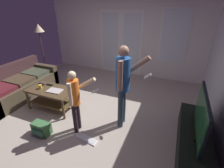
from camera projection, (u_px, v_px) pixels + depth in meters
ground_plane at (83, 115)px, 3.68m from camera, size 5.25×5.53×0.02m
wall_back_with_doors at (125, 37)px, 5.37m from camera, size 5.25×0.09×2.53m
leather_couch at (19, 86)px, 4.33m from camera, size 0.86×1.98×0.81m
coffee_table at (52, 94)px, 3.77m from camera, size 1.05×0.57×0.49m
tv_stand at (193, 143)px, 2.68m from camera, size 0.47×1.77×0.39m
flat_screen_tv at (201, 116)px, 2.45m from camera, size 0.08×1.14×0.68m
person_adult at (123, 81)px, 2.98m from camera, size 0.60×0.46×1.62m
person_child at (75, 97)px, 2.91m from camera, size 0.50×0.39×1.24m
floor_lamp at (39, 32)px, 5.00m from camera, size 0.32×0.32×1.68m
backpack at (41, 129)px, 3.10m from camera, size 0.34×0.23×0.24m
loose_keyboard at (87, 139)px, 3.01m from camera, size 0.46×0.20×0.02m
laptop_closed at (55, 91)px, 3.63m from camera, size 0.34×0.25×0.02m
cup_near_edge at (40, 87)px, 3.73m from camera, size 0.07×0.07×0.09m
tv_remote_black at (50, 85)px, 3.89m from camera, size 0.17×0.06×0.02m
dvd_remote_slim at (41, 84)px, 3.92m from camera, size 0.17×0.07×0.02m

